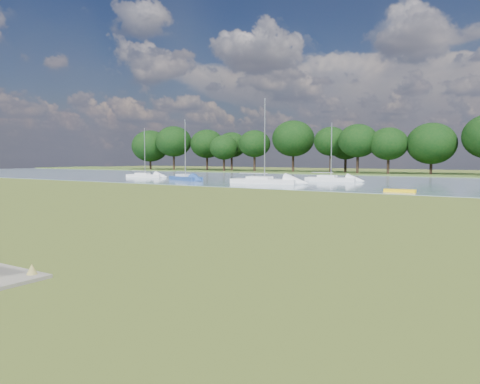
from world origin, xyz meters
The scene contains 9 objects.
ground centered at (0.00, 0.00, 0.00)m, with size 220.00×220.00×0.00m, color brown.
river centered at (0.00, 42.00, 0.00)m, with size 220.00×40.00×0.10m, color gray.
far_bank centered at (0.00, 72.00, 0.00)m, with size 220.00×20.00×0.40m, color #4C6626.
kayak centered at (2.54, 24.44, 0.19)m, with size 2.87×0.67×0.29m, color yellow.
tree_line centered at (-4.55, 68.00, 6.13)m, with size 131.58×8.53×10.32m.
sailboat_0 centered at (-10.21, 39.21, 0.54)m, with size 6.92×2.28×7.87m.
sailboat_1 centered at (-40.11, 34.76, 0.48)m, with size 6.38×2.90×7.92m.
sailboat_2 centered at (-15.23, 29.90, 0.57)m, with size 8.66×3.40×10.48m.
sailboat_4 centered at (-28.33, 30.63, 0.57)m, with size 6.73×4.07×8.48m.
Camera 1 is at (13.44, -20.40, 3.38)m, focal length 35.00 mm.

